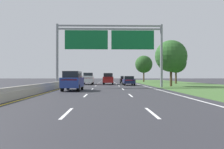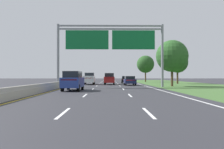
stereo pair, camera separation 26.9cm
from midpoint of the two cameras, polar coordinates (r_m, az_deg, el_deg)
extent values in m
plane|color=#2B2B30|center=(34.62, -0.71, -3.00)|extent=(220.00, 220.00, 0.00)
cube|color=white|center=(10.38, -11.12, -9.25)|extent=(0.14, 3.00, 0.01)
cube|color=white|center=(19.24, -6.25, -5.13)|extent=(0.14, 3.00, 0.01)
cube|color=white|center=(28.19, -4.48, -3.60)|extent=(0.14, 3.00, 0.01)
cube|color=white|center=(37.16, -3.57, -2.81)|extent=(0.14, 3.00, 0.01)
cube|color=white|center=(46.15, -3.01, -2.33)|extent=(0.14, 3.00, 0.01)
cube|color=white|center=(55.14, -2.63, -2.00)|extent=(0.14, 3.00, 0.01)
cube|color=white|center=(64.13, -2.36, -1.77)|extent=(0.14, 3.00, 0.01)
cube|color=white|center=(73.12, -2.16, -1.59)|extent=(0.14, 3.00, 0.01)
cube|color=white|center=(82.12, -2.00, -1.45)|extent=(0.14, 3.00, 0.01)
cube|color=white|center=(10.38, 9.70, -9.25)|extent=(0.14, 3.00, 0.01)
cube|color=white|center=(19.24, 4.83, -5.13)|extent=(0.14, 3.00, 0.01)
cube|color=white|center=(28.19, 3.06, -3.60)|extent=(0.14, 3.00, 0.01)
cube|color=white|center=(37.16, 2.15, -2.81)|extent=(0.14, 3.00, 0.01)
cube|color=white|center=(46.15, 1.59, -2.33)|extent=(0.14, 3.00, 0.01)
cube|color=white|center=(55.14, 1.21, -2.00)|extent=(0.14, 3.00, 0.01)
cube|color=white|center=(64.13, 0.94, -1.77)|extent=(0.14, 3.00, 0.01)
cube|color=white|center=(73.12, 0.74, -1.59)|extent=(0.14, 3.00, 0.01)
cube|color=white|center=(82.12, 0.58, -1.45)|extent=(0.14, 3.00, 0.01)
cube|color=white|center=(35.12, 8.97, -2.95)|extent=(0.16, 106.00, 0.01)
cube|color=gold|center=(35.12, -10.39, -2.95)|extent=(0.16, 106.00, 0.01)
cube|color=#3D602D|center=(37.32, 21.26, -2.77)|extent=(14.00, 110.00, 0.02)
cube|color=#A8A399|center=(35.23, -11.52, -2.50)|extent=(0.60, 110.00, 0.55)
cube|color=#A8A399|center=(35.22, -11.52, -1.81)|extent=(0.25, 110.00, 0.30)
cylinder|color=gray|center=(33.48, -12.91, 4.53)|extent=(0.36, 0.36, 8.90)
cylinder|color=gray|center=(33.61, 12.49, 4.52)|extent=(0.36, 0.36, 8.90)
cube|color=gray|center=(33.36, -0.18, 11.88)|extent=(14.70, 0.24, 0.20)
cube|color=gray|center=(33.27, -0.18, 11.13)|extent=(14.70, 0.24, 0.20)
cube|color=#0C602D|center=(32.95, -5.90, 8.49)|extent=(6.00, 0.12, 2.67)
cube|color=#0C602D|center=(33.01, 5.53, 8.47)|extent=(6.00, 0.12, 2.67)
cube|color=silver|center=(43.84, -5.43, -1.24)|extent=(2.13, 5.45, 1.00)
cube|color=black|center=(44.68, -5.37, -0.08)|extent=(1.76, 1.94, 0.78)
cube|color=#B21414|center=(41.18, -5.65, -0.88)|extent=(1.68, 0.12, 0.12)
cube|color=silver|center=(42.10, -5.57, -0.46)|extent=(2.05, 1.99, 0.20)
cylinder|color=black|center=(45.73, -6.36, -1.82)|extent=(0.32, 0.85, 0.84)
cylinder|color=black|center=(45.64, -4.23, -1.83)|extent=(0.32, 0.85, 0.84)
cylinder|color=black|center=(42.07, -6.74, -1.95)|extent=(0.32, 0.85, 0.84)
cylinder|color=black|center=(41.97, -4.42, -1.96)|extent=(0.32, 0.85, 0.84)
cube|color=maroon|center=(43.18, -0.44, -1.27)|extent=(2.02, 4.75, 1.05)
cube|color=black|center=(43.03, -0.45, -0.12)|extent=(1.71, 3.04, 0.68)
cube|color=#B21414|center=(40.87, -0.51, -0.88)|extent=(1.60, 0.12, 0.12)
cylinder|color=black|center=(44.81, -1.45, -1.91)|extent=(0.28, 0.77, 0.76)
cylinder|color=black|center=(44.78, 0.65, -1.91)|extent=(0.28, 0.77, 0.76)
cylinder|color=black|center=(41.62, -1.62, -2.03)|extent=(0.28, 0.77, 0.76)
cylinder|color=black|center=(41.59, 0.64, -2.03)|extent=(0.28, 0.77, 0.76)
cube|color=black|center=(50.56, 3.52, -1.38)|extent=(1.93, 4.44, 0.72)
cube|color=black|center=(50.50, 3.52, -0.67)|extent=(1.62, 2.34, 0.52)
cube|color=#B21414|center=(48.40, 3.65, -1.17)|extent=(1.53, 0.12, 0.12)
cylinder|color=black|center=(52.03, 2.56, -1.74)|extent=(0.24, 0.67, 0.66)
cylinder|color=black|center=(52.11, 4.32, -1.74)|extent=(0.24, 0.67, 0.66)
cylinder|color=black|center=(49.04, 2.67, -1.83)|extent=(0.24, 0.67, 0.66)
cylinder|color=black|center=(49.12, 4.54, -1.83)|extent=(0.24, 0.67, 0.66)
cube|color=#161E47|center=(40.01, 4.56, -1.65)|extent=(1.88, 4.42, 0.72)
cube|color=black|center=(39.95, 4.57, -0.77)|extent=(1.60, 2.32, 0.52)
cube|color=#B21414|center=(37.85, 4.90, -1.40)|extent=(1.53, 0.10, 0.12)
cylinder|color=black|center=(41.43, 3.24, -2.11)|extent=(0.23, 0.66, 0.66)
cylinder|color=black|center=(41.59, 5.44, -2.10)|extent=(0.23, 0.66, 0.66)
cylinder|color=black|center=(38.45, 3.61, -2.24)|extent=(0.23, 0.66, 0.66)
cylinder|color=black|center=(38.62, 5.97, -2.23)|extent=(0.23, 0.66, 0.66)
cube|color=navy|center=(25.77, -9.26, -1.90)|extent=(1.99, 4.74, 1.05)
cube|color=black|center=(25.61, -9.32, 0.02)|extent=(1.69, 3.03, 0.68)
cube|color=#B21414|center=(23.49, -10.21, -1.29)|extent=(1.60, 0.11, 0.12)
cylinder|color=black|center=(27.50, -10.39, -2.90)|extent=(0.27, 0.76, 0.76)
cylinder|color=black|center=(27.25, -7.00, -2.92)|extent=(0.27, 0.76, 0.76)
cylinder|color=black|center=(24.38, -11.80, -3.23)|extent=(0.27, 0.76, 0.76)
cylinder|color=black|center=(24.08, -7.98, -3.27)|extent=(0.27, 0.76, 0.76)
cylinder|color=#4C3823|center=(36.45, 14.75, -0.74)|extent=(0.36, 0.36, 2.69)
sphere|color=#285623|center=(36.58, 14.74, 4.42)|extent=(4.86, 4.86, 4.86)
cylinder|color=#4C3823|center=(49.01, 15.95, -0.65)|extent=(0.36, 0.36, 2.66)
sphere|color=#234C1E|center=(49.09, 15.94, 2.88)|extent=(4.23, 4.23, 4.23)
cylinder|color=#4C3823|center=(62.11, 8.35, -0.49)|extent=(0.36, 0.36, 2.87)
sphere|color=#234C1E|center=(62.18, 8.35, 2.52)|extent=(4.60, 4.60, 4.60)
camera|label=1|loc=(0.13, -89.67, 0.00)|focal=37.19mm
camera|label=2|loc=(0.13, 90.33, 0.00)|focal=37.19mm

